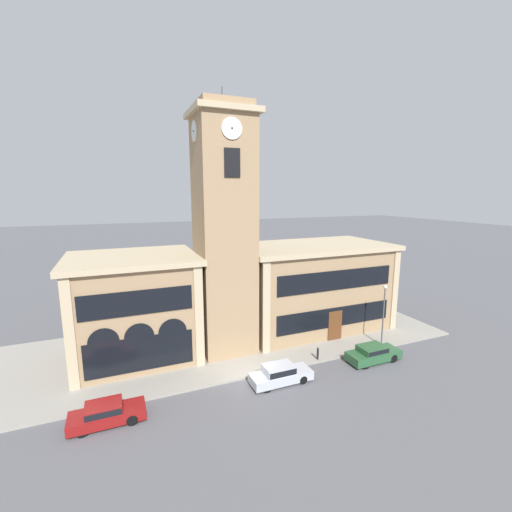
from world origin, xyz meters
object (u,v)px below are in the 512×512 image
(parked_car_near, at_px, (106,413))
(street_lamp, at_px, (384,306))
(parked_car_mid, at_px, (280,374))
(bollard, at_px, (318,354))
(parked_car_far, at_px, (373,353))

(parked_car_near, relative_size, street_lamp, 0.78)
(parked_car_mid, height_order, bollard, parked_car_mid)
(street_lamp, xyz_separation_m, bollard, (-6.99, -0.09, -3.27))
(parked_car_mid, xyz_separation_m, bollard, (4.49, 1.86, -0.08))
(bollard, bearing_deg, parked_car_near, -173.58)
(parked_car_near, bearing_deg, parked_car_far, 0.08)
(parked_car_far, height_order, street_lamp, street_lamp)
(parked_car_mid, bearing_deg, bollard, 22.54)
(parked_car_near, height_order, bollard, parked_car_near)
(street_lamp, bearing_deg, parked_car_near, -175.27)
(parked_car_mid, height_order, street_lamp, street_lamp)
(parked_car_far, bearing_deg, parked_car_mid, -179.92)
(parked_car_far, distance_m, street_lamp, 4.62)
(parked_car_mid, distance_m, street_lamp, 12.07)
(parked_car_near, distance_m, bollard, 16.59)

